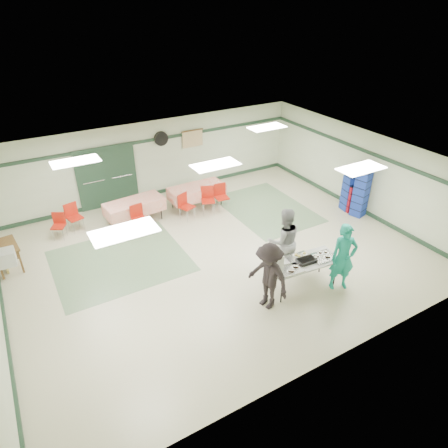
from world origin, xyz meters
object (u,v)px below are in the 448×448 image
volunteer_dark (268,276)px  printer_table (5,249)px  chair_loose_a (73,214)px  crate_stack_red (350,198)px  office_printer (5,258)px  broom (1,250)px  chair_a (208,197)px  dining_table_b (135,206)px  crate_stack_blue_a (350,189)px  crate_stack_blue_b (362,190)px  serving_table (304,263)px  volunteer_teal (343,257)px  chair_d (138,215)px  volunteer_grey (284,241)px  chair_b (185,204)px  chair_c (221,194)px  chair_loose_b (59,223)px  dining_table_a (197,191)px

volunteer_dark → printer_table: volunteer_dark is taller
chair_loose_a → crate_stack_red: (8.33, -3.33, -0.07)m
crate_stack_red → office_printer: (-10.30, 1.15, 0.45)m
broom → chair_a: bearing=-3.7°
dining_table_b → crate_stack_red: bearing=-29.3°
crate_stack_blue_a → office_printer: 10.36m
crate_stack_blue_a → crate_stack_red: crate_stack_blue_a is taller
chair_loose_a → crate_stack_blue_b: bearing=-38.6°
serving_table → broom: broom is taller
chair_loose_a → volunteer_teal: bearing=-64.8°
chair_d → office_printer: bearing=-168.8°
volunteer_teal → volunteer_grey: bearing=144.6°
chair_a → crate_stack_blue_a: (4.21, -2.19, 0.17)m
volunteer_grey → printer_table: volunteer_grey is taller
volunteer_grey → dining_table_b: size_ratio=0.96×
chair_loose_a → crate_stack_blue_b: (8.33, -3.73, 0.37)m
chair_a → chair_b: bearing=-158.5°
chair_d → serving_table: bearing=-66.7°
chair_c → chair_loose_a: size_ratio=1.01×
volunteer_dark → printer_table: 6.90m
chair_a → crate_stack_blue_a: bearing=-6.4°
dining_table_b → chair_b: (1.48, -0.57, -0.04)m
chair_a → printer_table: bearing=-157.4°
volunteer_teal → crate_stack_blue_b: size_ratio=0.97×
chair_loose_a → chair_loose_b: 0.52m
dining_table_b → broom: 3.93m
volunteer_dark → dining_table_b: size_ratio=0.89×
chair_c → broom: broom is taller
volunteer_grey → volunteer_dark: size_ratio=1.07×
crate_stack_blue_b → volunteer_grey: bearing=-163.9°
volunteer_teal → chair_d: volunteer_teal is taller
volunteer_teal → crate_stack_red: bearing=63.6°
volunteer_dark → volunteer_teal: bearing=65.8°
volunteer_teal → chair_c: (-0.49, 5.13, -0.33)m
serving_table → volunteer_dark: 1.18m
volunteer_dark → crate_stack_blue_a: bearing=102.1°
printer_table → office_printer: 1.00m
chair_b → crate_stack_blue_b: bearing=-49.3°
volunteer_dark → dining_table_a: size_ratio=0.90×
serving_table → chair_loose_a: chair_loose_a is taller
chair_loose_b → broom: size_ratio=0.64×
chair_loose_b → broom: bearing=-117.5°
crate_stack_red → broom: broom is taller
chair_a → crate_stack_red: size_ratio=0.97×
chair_c → chair_loose_b: (-5.10, 0.83, -0.07)m
volunteer_teal → chair_loose_a: size_ratio=1.99×
office_printer → dining_table_b: bearing=27.5°
dining_table_a → crate_stack_red: bearing=-34.2°
crate_stack_blue_b → broom: (-10.38, 2.45, -0.26)m
volunteer_grey → chair_b: volunteer_grey is taller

